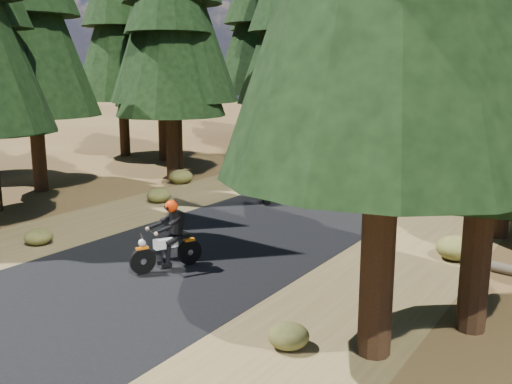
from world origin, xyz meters
TOP-DOWN VIEW (x-y plane):
  - ground at (0.00, 0.00)m, footprint 120.00×120.00m
  - road at (0.00, 5.00)m, footprint 6.00×100.00m
  - shoulder_l at (-4.60, 5.00)m, footprint 3.20×100.00m
  - shoulder_r at (4.60, 5.00)m, footprint 3.20×100.00m
  - pine_forest at (-0.02, 21.05)m, footprint 34.59×55.08m
  - understory_shrubs at (1.49, 7.35)m, footprint 16.28×31.35m
  - rider_lead at (0.15, -2.50)m, footprint 1.21×1.87m
  - rider_follow at (-1.32, 4.77)m, footprint 0.52×1.67m

SIDE VIEW (x-z plane):
  - ground at x=0.00m, z-range 0.00..0.00m
  - shoulder_l at x=-4.60m, z-range 0.00..0.01m
  - shoulder_r at x=4.60m, z-range 0.00..0.01m
  - road at x=0.00m, z-range 0.00..0.01m
  - understory_shrubs at x=1.49m, z-range -0.04..0.58m
  - rider_follow at x=-1.32m, z-range -0.24..1.24m
  - rider_lead at x=0.15m, z-range -0.26..1.35m
  - pine_forest at x=-0.02m, z-range -0.27..16.05m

